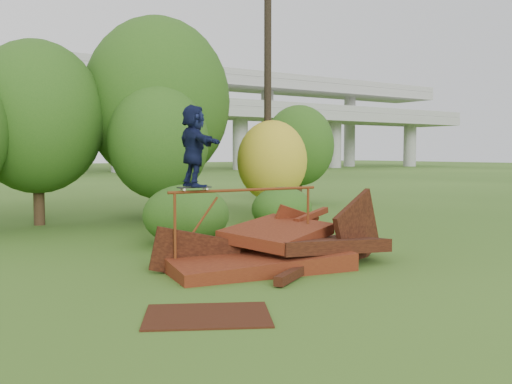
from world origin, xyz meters
TOP-DOWN VIEW (x-y plane):
  - ground at (0.00, 0.00)m, footprint 240.00×240.00m
  - scrap_pile at (-0.74, 1.26)m, footprint 5.76×3.37m
  - grind_rail at (-1.34, 1.61)m, footprint 3.63×0.34m
  - skateboard at (-2.57, 1.70)m, footprint 0.73×0.25m
  - skater at (-2.57, 1.70)m, footprint 0.62×1.62m
  - flat_plate at (-3.97, -1.32)m, footprint 2.34×2.12m
  - tree_1 at (-3.35, 11.57)m, footprint 4.56×4.56m
  - tree_2 at (0.13, 9.33)m, footprint 3.45×3.45m
  - tree_3 at (0.94, 11.18)m, footprint 5.47×5.47m
  - tree_4 at (4.75, 9.04)m, footprint 2.72×2.72m
  - tree_5 at (9.26, 13.03)m, footprint 3.43×3.43m
  - shrub_left at (-1.10, 4.93)m, footprint 2.38×2.20m
  - shrub_right at (2.73, 5.70)m, footprint 2.00×1.83m
  - utility_pole at (4.58, 9.10)m, footprint 1.40×0.28m

SIDE VIEW (x-z plane):
  - ground at x=0.00m, z-range 0.00..0.00m
  - flat_plate at x=-3.97m, z-range 0.00..0.03m
  - scrap_pile at x=-0.74m, z-range -0.65..1.36m
  - shrub_right at x=2.73m, z-range 0.00..1.42m
  - shrub_left at x=-1.10m, z-range 0.00..1.65m
  - grind_rail at x=-1.34m, z-range 0.45..2.17m
  - skateboard at x=-2.57m, z-range 1.74..1.82m
  - tree_4 at x=4.75m, z-range 0.31..4.06m
  - skater at x=-2.57m, z-range 1.80..3.50m
  - tree_5 at x=9.26m, z-range 0.43..5.24m
  - tree_2 at x=0.13m, z-range 0.44..5.31m
  - tree_1 at x=-3.35m, z-range 0.54..6.88m
  - tree_3 at x=0.94m, z-range 0.64..8.23m
  - utility_pole at x=4.58m, z-range 0.07..9.65m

